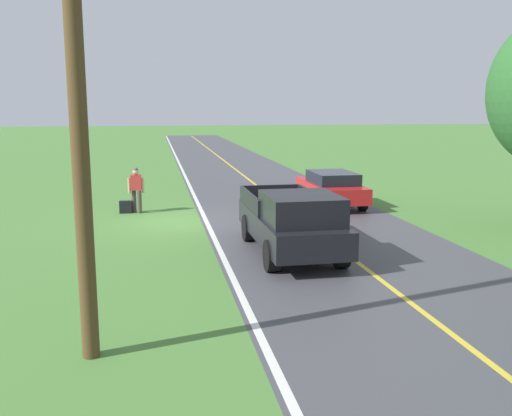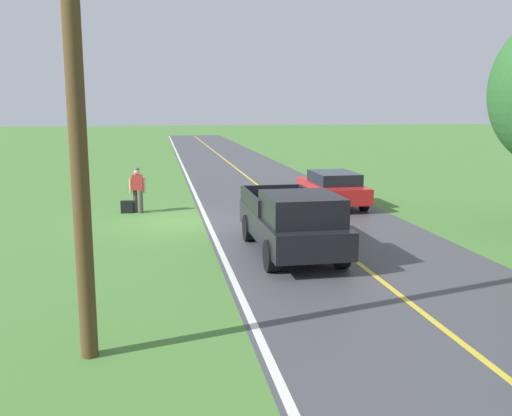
# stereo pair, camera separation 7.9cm
# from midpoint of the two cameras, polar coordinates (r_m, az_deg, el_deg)

# --- Properties ---
(ground_plane) EXTENTS (200.00, 200.00, 0.00)m
(ground_plane) POSITION_cam_midpoint_polar(r_m,az_deg,el_deg) (20.20, -7.97, -1.40)
(ground_plane) COLOR #4C7F38
(road_surface) EXTENTS (7.18, 120.00, 0.00)m
(road_surface) POSITION_cam_midpoint_polar(r_m,az_deg,el_deg) (20.83, 4.22, -0.97)
(road_surface) COLOR #47474C
(road_surface) RESTS_ON ground
(lane_edge_line) EXTENTS (0.16, 117.60, 0.00)m
(lane_edge_line) POSITION_cam_midpoint_polar(r_m,az_deg,el_deg) (20.26, -5.17, -1.29)
(lane_edge_line) COLOR silver
(lane_edge_line) RESTS_ON ground
(lane_centre_line) EXTENTS (0.14, 117.60, 0.00)m
(lane_centre_line) POSITION_cam_midpoint_polar(r_m,az_deg,el_deg) (20.83, 4.22, -0.96)
(lane_centre_line) COLOR gold
(lane_centre_line) RESTS_ON ground
(hitchhiker_walking) EXTENTS (0.62, 0.52, 1.75)m
(hitchhiker_walking) POSITION_cam_midpoint_polar(r_m,az_deg,el_deg) (22.11, -12.09, 2.06)
(hitchhiker_walking) COLOR #4C473D
(hitchhiker_walking) RESTS_ON ground
(suitcase_carried) EXTENTS (0.47, 0.21, 0.48)m
(suitcase_carried) POSITION_cam_midpoint_polar(r_m,az_deg,el_deg) (22.18, -13.11, 0.10)
(suitcase_carried) COLOR black
(suitcase_carried) RESTS_ON ground
(pickup_truck_passing) EXTENTS (2.14, 5.42, 1.82)m
(pickup_truck_passing) POSITION_cam_midpoint_polar(r_m,az_deg,el_deg) (15.43, 3.58, -1.27)
(pickup_truck_passing) COLOR black
(pickup_truck_passing) RESTS_ON ground
(sedan_near_oncoming) EXTENTS (1.94, 4.41, 1.41)m
(sedan_near_oncoming) POSITION_cam_midpoint_polar(r_m,az_deg,el_deg) (23.37, 7.51, 2.07)
(sedan_near_oncoming) COLOR red
(sedan_near_oncoming) RESTS_ON ground
(utility_pole_roadside) EXTENTS (0.28, 0.28, 8.56)m
(utility_pole_roadside) POSITION_cam_midpoint_polar(r_m,az_deg,el_deg) (9.11, -17.87, 11.26)
(utility_pole_roadside) COLOR brown
(utility_pole_roadside) RESTS_ON ground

